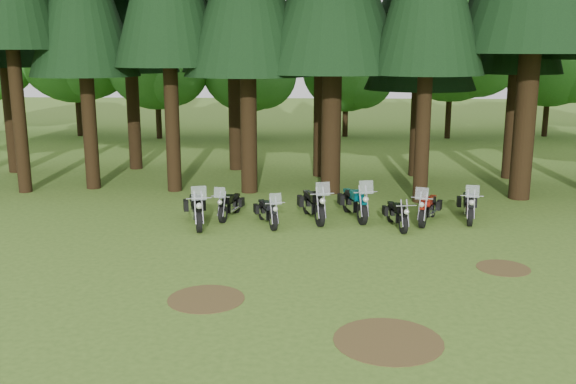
% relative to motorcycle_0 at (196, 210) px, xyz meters
% --- Properties ---
extents(ground, '(120.00, 120.00, 0.00)m').
position_rel_motorcycle_0_xyz_m(ground, '(4.40, -4.30, -0.52)').
color(ground, '#416521').
rests_on(ground, ground).
extents(decid_1, '(7.91, 7.69, 9.88)m').
position_rel_motorcycle_0_xyz_m(decid_1, '(-11.58, 21.47, 5.31)').
color(decid_1, black).
rests_on(decid_1, ground).
extents(decid_2, '(6.72, 6.53, 8.40)m').
position_rel_motorcycle_0_xyz_m(decid_2, '(-6.03, 20.48, 4.43)').
color(decid_2, black).
rests_on(decid_2, ground).
extents(decid_3, '(6.12, 5.95, 7.65)m').
position_rel_motorcycle_0_xyz_m(decid_3, '(-0.31, 20.83, 3.99)').
color(decid_3, black).
rests_on(decid_3, ground).
extents(decid_4, '(5.93, 5.76, 7.41)m').
position_rel_motorcycle_0_xyz_m(decid_4, '(5.98, 22.03, 3.85)').
color(decid_4, black).
rests_on(decid_4, ground).
extents(decid_5, '(8.45, 8.21, 10.56)m').
position_rel_motorcycle_0_xyz_m(decid_5, '(12.70, 21.41, 5.71)').
color(decid_5, black).
rests_on(decid_5, ground).
extents(decid_6, '(7.06, 6.86, 8.82)m').
position_rel_motorcycle_0_xyz_m(decid_6, '(19.26, 22.71, 4.68)').
color(decid_6, black).
rests_on(decid_6, ground).
extents(dirt_patch_0, '(1.80, 1.80, 0.01)m').
position_rel_motorcycle_0_xyz_m(dirt_patch_0, '(1.40, -6.30, -0.52)').
color(dirt_patch_0, '#4C3D1E').
rests_on(dirt_patch_0, ground).
extents(dirt_patch_1, '(1.40, 1.40, 0.01)m').
position_rel_motorcycle_0_xyz_m(dirt_patch_1, '(8.90, -3.80, -0.52)').
color(dirt_patch_1, '#4C3D1E').
rests_on(dirt_patch_1, ground).
extents(dirt_patch_2, '(2.20, 2.20, 0.01)m').
position_rel_motorcycle_0_xyz_m(dirt_patch_2, '(5.40, -8.30, -0.52)').
color(dirt_patch_2, '#4C3D1E').
rests_on(dirt_patch_2, ground).
extents(motorcycle_0, '(0.97, 2.46, 1.56)m').
position_rel_motorcycle_0_xyz_m(motorcycle_0, '(0.00, 0.00, 0.00)').
color(motorcycle_0, black).
rests_on(motorcycle_0, ground).
extents(motorcycle_1, '(0.66, 2.02, 1.27)m').
position_rel_motorcycle_0_xyz_m(motorcycle_1, '(0.96, 1.03, -0.10)').
color(motorcycle_1, black).
rests_on(motorcycle_1, ground).
extents(motorcycle_2, '(0.93, 1.99, 1.28)m').
position_rel_motorcycle_0_xyz_m(motorcycle_2, '(2.33, 0.15, -0.10)').
color(motorcycle_2, black).
rests_on(motorcycle_2, ground).
extents(motorcycle_3, '(0.94, 2.44, 1.54)m').
position_rel_motorcycle_0_xyz_m(motorcycle_3, '(3.83, 0.86, -0.01)').
color(motorcycle_3, black).
rests_on(motorcycle_3, ground).
extents(motorcycle_4, '(0.91, 2.45, 1.55)m').
position_rel_motorcycle_0_xyz_m(motorcycle_4, '(5.24, 1.15, -0.00)').
color(motorcycle_4, black).
rests_on(motorcycle_4, ground).
extents(motorcycle_5, '(0.48, 1.99, 0.82)m').
position_rel_motorcycle_0_xyz_m(motorcycle_5, '(6.54, 0.04, -0.11)').
color(motorcycle_5, black).
rests_on(motorcycle_5, ground).
extents(motorcycle_6, '(1.06, 2.17, 1.40)m').
position_rel_motorcycle_0_xyz_m(motorcycle_6, '(7.64, 0.75, -0.05)').
color(motorcycle_6, black).
rests_on(motorcycle_6, ground).
extents(motorcycle_7, '(0.60, 2.28, 1.43)m').
position_rel_motorcycle_0_xyz_m(motorcycle_7, '(9.06, 1.10, -0.04)').
color(motorcycle_7, black).
rests_on(motorcycle_7, ground).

